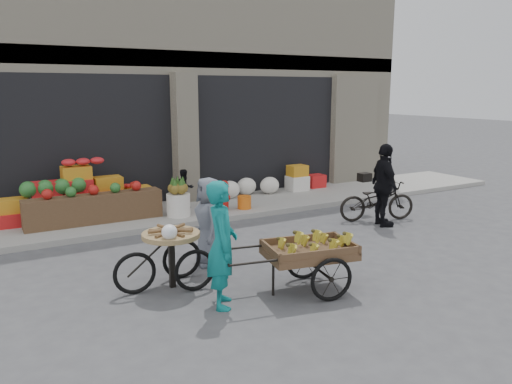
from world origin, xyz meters
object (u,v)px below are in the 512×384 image
tricycle_cart (171,250)px  seated_person (185,189)px  cyclist (384,185)px  orange_bucket (244,202)px  pineapple_bin (178,205)px  vendor_grey (209,222)px  banana_cart (306,248)px  bicycle (377,201)px  vendor_woman (222,244)px  fire_hydrant (224,194)px

tricycle_cart → seated_person: bearing=67.8°
cyclist → orange_bucket: bearing=59.6°
cyclist → pineapple_bin: bearing=74.7°
orange_bucket → vendor_grey: size_ratio=0.22×
pineapple_bin → tricycle_cart: tricycle_cart is taller
banana_cart → bicycle: (3.69, 2.49, -0.19)m
vendor_woman → bicycle: size_ratio=1.00×
banana_cart → cyclist: 4.08m
fire_hydrant → vendor_grey: (-1.68, -2.85, 0.23)m
pineapple_bin → vendor_woman: (-1.09, -4.46, 0.49)m
orange_bucket → cyclist: size_ratio=0.18×
pineapple_bin → seated_person: bearing=56.3°
banana_cart → tricycle_cart: tricycle_cart is taller
banana_cart → vendor_woman: bearing=-175.8°
vendor_grey → cyclist: bearing=103.8°
orange_bucket → vendor_woman: 5.16m
seated_person → bicycle: bearing=-48.2°
pineapple_bin → fire_hydrant: 1.11m
pineapple_bin → banana_cart: size_ratio=0.23×
banana_cart → vendor_grey: 1.87m
fire_hydrant → cyclist: cyclist is taller
fire_hydrant → vendor_grey: size_ratio=0.48×
fire_hydrant → bicycle: size_ratio=0.41×
pineapple_bin → cyclist: size_ratio=0.29×
pineapple_bin → vendor_grey: 2.98m
seated_person → banana_cart: (-0.24, -5.21, 0.06)m
vendor_woman → pineapple_bin: bearing=10.1°
cyclist → tricycle_cart: bearing=120.3°
vendor_woman → cyclist: (4.75, 1.94, 0.02)m
tricycle_cart → bicycle: tricycle_cart is taller
seated_person → vendor_woman: size_ratio=0.54×
bicycle → tricycle_cart: bearing=124.0°
pineapple_bin → seated_person: 0.75m
fire_hydrant → tricycle_cart: tricycle_cart is taller
vendor_woman → cyclist: 5.13m
bicycle → seated_person: bearing=71.1°
tricycle_cart → cyclist: (5.12, 0.99, 0.32)m
vendor_woman → orange_bucket: bearing=-7.8°
pineapple_bin → vendor_woman: vendor_woman is taller
tricycle_cart → vendor_woman: bearing=-66.4°
bicycle → vendor_grey: bearing=119.2°
vendor_grey → pineapple_bin: bearing=177.4°
pineapple_bin → fire_hydrant: bearing=-2.6°
fire_hydrant → pineapple_bin: bearing=177.4°
banana_cart → orange_bucket: bearing=83.3°
seated_person → bicycle: (3.46, -2.72, -0.13)m
fire_hydrant → cyclist: 3.57m
tricycle_cart → banana_cart: bearing=-31.7°
pineapple_bin → tricycle_cart: 3.81m
fire_hydrant → tricycle_cart: size_ratio=0.50×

